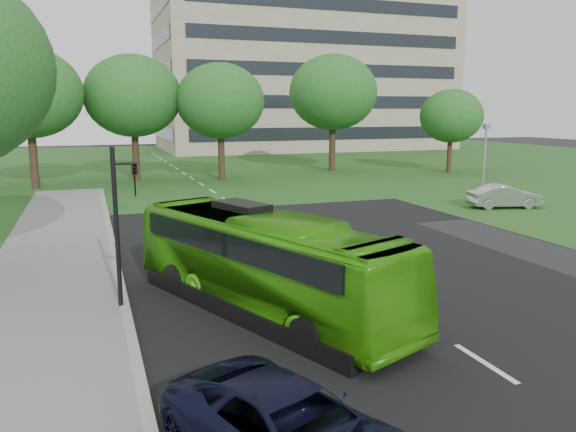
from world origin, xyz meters
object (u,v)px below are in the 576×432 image
object	(u,v)px
tree_park_e	(451,116)
sedan	(504,196)
bus	(264,263)
camera_pole	(485,150)
tree_park_c	(220,101)
suv	(290,431)
tree_park_b	(133,96)
traffic_light	(121,216)
tree_park_a	(28,93)
office_building	(303,60)
tree_park_d	(333,92)

from	to	relation	value
tree_park_e	sedan	world-z (taller)	tree_park_e
bus	camera_pole	bearing A→B (deg)	16.43
camera_pole	tree_park_c	bearing A→B (deg)	118.08
bus	suv	bearing A→B (deg)	-125.64
tree_park_b	traffic_light	size ratio (longest dim) A/B	2.16
traffic_light	tree_park_a	bearing A→B (deg)	93.86
sedan	suv	bearing A→B (deg)	146.04
tree_park_e	suv	world-z (taller)	tree_park_e
tree_park_a	tree_park_b	size ratio (longest dim) A/B	1.01
traffic_light	camera_pole	world-z (taller)	camera_pole
tree_park_a	tree_park_e	distance (m)	33.70
office_building	traffic_light	size ratio (longest dim) A/B	9.00
office_building	camera_pole	distance (m)	49.47
office_building	bus	bearing A→B (deg)	-111.96
tree_park_e	office_building	bearing A→B (deg)	90.45
tree_park_e	sedan	xyz separation A→B (m)	(-8.18, -16.70, -4.27)
tree_park_a	tree_park_d	size ratio (longest dim) A/B	0.94
tree_park_d	camera_pole	xyz separation A→B (m)	(2.64, -17.48, -4.02)
tree_park_a	tree_park_d	bearing A→B (deg)	8.39
tree_park_c	sedan	bearing A→B (deg)	-56.21
office_building	sedan	world-z (taller)	office_building
tree_park_d	suv	xyz separation A→B (m)	(-18.18, -39.31, -6.33)
bus	tree_park_b	bearing A→B (deg)	69.73
suv	camera_pole	xyz separation A→B (m)	(20.82, 21.83, 2.32)
tree_park_a	suv	size ratio (longest dim) A/B	2.10
tree_park_b	tree_park_d	distance (m)	17.37
sedan	suv	xyz separation A→B (m)	(-19.24, -18.00, -0.02)
tree_park_e	bus	bearing A→B (deg)	-132.68
office_building	tree_park_d	bearing A→B (deg)	-106.30
tree_park_a	tree_park_e	bearing A→B (deg)	-1.71
tree_park_d	tree_park_e	world-z (taller)	tree_park_d
tree_park_a	tree_park_c	bearing A→B (deg)	1.08
tree_park_a	sedan	bearing A→B (deg)	-34.81
tree_park_d	sedan	world-z (taller)	tree_park_d
office_building	camera_pole	size ratio (longest dim) A/B	8.75
suv	bus	bearing A→B (deg)	52.85
tree_park_b	suv	xyz separation A→B (m)	(-0.88, -37.84, -5.84)
office_building	bus	xyz separation A→B (m)	(-25.47, -63.18, -11.16)
tree_park_d	sedan	size ratio (longest dim) A/B	2.59
sedan	tree_park_d	bearing A→B (deg)	15.81
tree_park_a	bus	world-z (taller)	tree_park_a
tree_park_b	tree_park_a	bearing A→B (deg)	-163.29
tree_park_a	camera_pole	size ratio (longest dim) A/B	2.11
tree_park_d	bus	world-z (taller)	tree_park_d
camera_pole	office_building	bearing A→B (deg)	66.69
tree_park_d	bus	size ratio (longest dim) A/B	1.07
bus	sedan	bearing A→B (deg)	10.83
office_building	camera_pole	bearing A→B (deg)	-97.48
tree_park_c	camera_pole	world-z (taller)	tree_park_c
tree_park_a	tree_park_b	xyz separation A→B (m)	(7.11, 2.13, -0.09)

